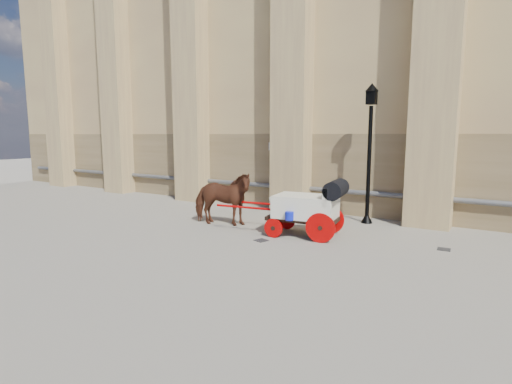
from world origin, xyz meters
The scene contains 6 objects.
ground centered at (0.00, 0.00, 0.00)m, with size 90.00×90.00×0.00m, color gray.
horse centered at (-1.80, 0.20, 0.89)m, with size 0.96×2.11×1.78m, color #582D1B.
carriage centered at (1.27, 0.40, 0.92)m, with size 3.99×1.57×1.70m.
street_lamp centered at (2.16, 3.09, 2.48)m, with size 0.43×0.43×4.63m.
drain_grate_near centered at (0.32, -0.79, 0.01)m, with size 0.32×0.32×0.01m, color black.
drain_grate_far centered at (4.83, 0.99, 0.01)m, with size 0.32×0.32×0.01m, color black.
Camera 1 is at (6.02, -10.18, 2.98)m, focal length 28.00 mm.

